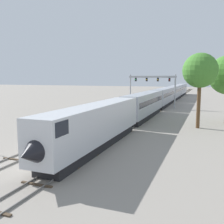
{
  "coord_description": "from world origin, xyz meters",
  "views": [
    {
      "loc": [
        13.3,
        -20.45,
        7.7
      ],
      "look_at": [
        1.0,
        12.0,
        3.0
      ],
      "focal_mm": 40.93,
      "sensor_mm": 36.0,
      "label": 1
    }
  ],
  "objects": [
    {
      "name": "track_near",
      "position": [
        -3.5,
        40.0,
        0.07
      ],
      "size": [
        2.6,
        160.0,
        0.16
      ],
      "color": "slate",
      "rests_on": "ground"
    },
    {
      "name": "track_main",
      "position": [
        2.0,
        60.0,
        0.07
      ],
      "size": [
        2.6,
        200.0,
        0.16
      ],
      "color": "slate",
      "rests_on": "ground"
    },
    {
      "name": "passenger_train",
      "position": [
        2.0,
        49.79,
        2.61
      ],
      "size": [
        3.04,
        112.05,
        4.8
      ],
      "color": "silver",
      "rests_on": "ground"
    },
    {
      "name": "signal_gantry",
      "position": [
        -0.25,
        44.08,
        6.19
      ],
      "size": [
        12.1,
        0.49,
        8.48
      ],
      "color": "#999BA0",
      "rests_on": "ground"
    },
    {
      "name": "trackside_tree_left",
      "position": [
        11.95,
        20.28,
        8.68
      ],
      "size": [
        5.21,
        5.21,
        11.36
      ],
      "color": "brown",
      "rests_on": "ground"
    },
    {
      "name": "ground_plane",
      "position": [
        0.0,
        0.0,
        0.0
      ],
      "size": [
        400.0,
        400.0,
        0.0
      ],
      "primitive_type": "plane",
      "color": "gray"
    }
  ]
}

